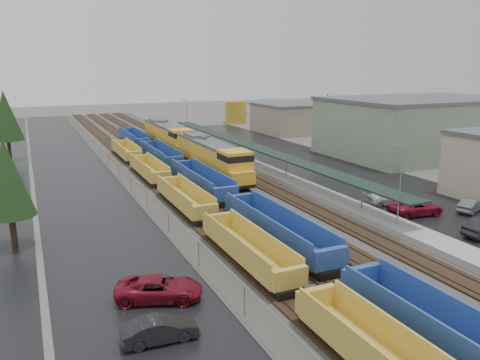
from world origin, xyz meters
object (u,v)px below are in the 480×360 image
object	(u,v)px
locomotive_trail	(168,137)
parked_car_west_c	(159,289)
parked_car_east_e	(471,205)
storage_tank	(236,112)
well_string_yellow	(211,220)
parked_car_east_c	(385,198)
well_string_blue	(232,201)
locomotive_lead	(212,158)
parked_car_west_b	(160,330)
parked_car_east_b	(416,208)

from	to	relation	value
locomotive_trail	parked_car_west_c	world-z (taller)	locomotive_trail
parked_car_east_e	storage_tank	bearing A→B (deg)	-27.12
well_string_yellow	parked_car_east_c	xyz separation A→B (m)	(20.22, 0.37, -0.45)
well_string_blue	storage_tank	distance (m)	78.31
parked_car_west_c	locomotive_lead	bearing A→B (deg)	-5.96
locomotive_trail	parked_car_east_c	distance (m)	42.83
parked_car_west_b	locomotive_lead	bearing A→B (deg)	-22.02
parked_car_west_b	parked_car_east_e	xyz separation A→B (m)	(35.10, 9.51, -0.00)
storage_tank	parked_car_east_c	xyz separation A→B (m)	(-16.02, -75.41, -2.16)
storage_tank	parked_car_west_b	xyz separation A→B (m)	(-44.94, -90.61, -2.16)
parked_car_east_c	parked_car_east_b	bearing A→B (deg)	-173.45
well_string_yellow	parked_car_east_e	size ratio (longest dim) A/B	21.50
locomotive_trail	storage_tank	world-z (taller)	storage_tank
parked_car_east_c	parked_car_east_e	size ratio (longest dim) A/B	1.13
parked_car_east_b	parked_car_east_e	bearing A→B (deg)	-97.81
locomotive_lead	parked_car_east_b	size ratio (longest dim) A/B	3.94
locomotive_lead	parked_car_east_b	bearing A→B (deg)	-62.74
locomotive_lead	parked_car_east_b	distance (m)	27.21
parked_car_east_b	parked_car_east_e	world-z (taller)	parked_car_east_b
well_string_blue	well_string_yellow	bearing A→B (deg)	-132.00
parked_car_west_b	parked_car_west_c	xyz separation A→B (m)	(1.19, 4.58, 0.08)
well_string_yellow	parked_car_east_c	size ratio (longest dim) A/B	18.99
parked_car_east_b	parked_car_east_e	distance (m)	6.17
locomotive_lead	locomotive_trail	world-z (taller)	same
parked_car_west_c	parked_car_east_e	distance (m)	34.27
locomotive_lead	storage_tank	size ratio (longest dim) A/B	3.85
locomotive_lead	storage_tank	xyz separation A→B (m)	(28.25, 55.41, 0.23)
parked_car_west_b	parked_car_east_e	distance (m)	36.36
locomotive_lead	parked_car_east_c	distance (m)	23.52
parked_car_east_e	parked_car_east_b	bearing A→B (deg)	55.15
storage_tank	parked_car_west_c	bearing A→B (deg)	-116.96
locomotive_lead	parked_car_east_e	size ratio (longest dim) A/B	5.28
parked_car_east_b	parked_car_east_c	size ratio (longest dim) A/B	1.18
locomotive_lead	parked_car_east_c	xyz separation A→B (m)	(12.22, -20.00, -1.93)
locomotive_trail	storage_tank	bearing A→B (deg)	50.62
parked_car_west_c	parked_car_west_b	bearing A→B (deg)	-173.60
storage_tank	well_string_blue	bearing A→B (deg)	-114.32
locomotive_trail	parked_car_west_c	distance (m)	53.93
parked_car_east_c	parked_car_east_e	xyz separation A→B (m)	(6.18, -5.69, 0.00)
parked_car_west_c	locomotive_trail	bearing A→B (deg)	4.18
parked_car_east_c	parked_car_west_c	bearing A→B (deg)	114.54
well_string_blue	parked_car_east_e	xyz separation A→B (m)	(22.40, -9.76, -0.54)
locomotive_trail	well_string_blue	distance (m)	37.17
locomotive_trail	well_string_blue	bearing A→B (deg)	-96.18
parked_car_west_b	locomotive_trail	bearing A→B (deg)	-13.19
well_string_yellow	parked_car_east_c	bearing A→B (deg)	1.05
well_string_blue	parked_car_west_c	bearing A→B (deg)	-128.08
locomotive_lead	well_string_blue	world-z (taller)	locomotive_lead
well_string_blue	parked_car_east_b	world-z (taller)	well_string_blue
locomotive_lead	parked_car_west_c	world-z (taller)	locomotive_lead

